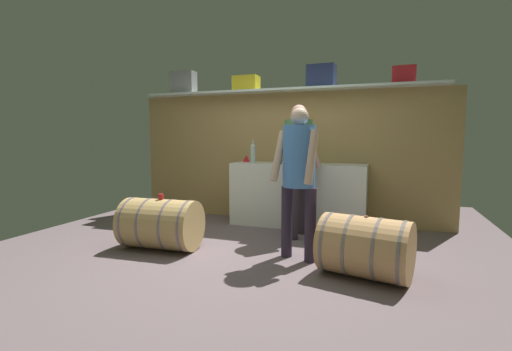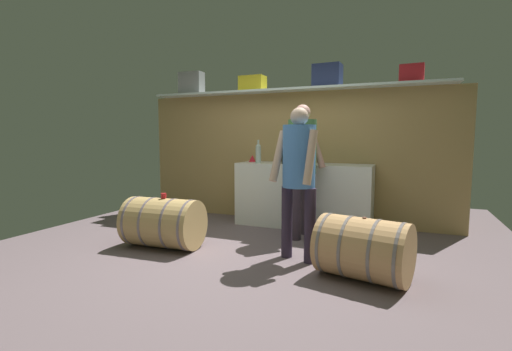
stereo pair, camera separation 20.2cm
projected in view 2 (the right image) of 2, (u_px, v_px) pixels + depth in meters
ground_plane at (254, 246)px, 4.37m from camera, size 6.13×7.20×0.02m
back_wall_panel at (291, 157)px, 5.65m from camera, size 4.93×0.10×1.99m
high_shelf_board at (289, 90)px, 5.40m from camera, size 4.53×0.40×0.03m
toolcase_grey at (192, 83)px, 6.02m from camera, size 0.40×0.22×0.36m
toolcase_yellow at (253, 84)px, 5.61m from camera, size 0.39×0.25×0.23m
toolcase_navy at (327, 76)px, 5.17m from camera, size 0.41×0.29×0.32m
toolcase_red at (412, 74)px, 4.75m from camera, size 0.31×0.22×0.23m
work_cabinet at (303, 195)px, 5.28m from camera, size 1.95×0.57×0.92m
wine_bottle_dark at (284, 154)px, 5.17m from camera, size 0.07×0.07×0.31m
wine_bottle_clear at (258, 153)px, 5.33m from camera, size 0.08×0.08×0.34m
wine_glass at (296, 158)px, 5.05m from camera, size 0.09×0.09×0.14m
red_funnel at (252, 158)px, 5.63m from camera, size 0.11×0.11×0.10m
wine_barrel_near at (163, 223)px, 4.28m from camera, size 0.90×0.63×0.60m
wine_barrel_far at (364, 249)px, 3.30m from camera, size 0.91×0.73×0.58m
tasting_cup at (164, 196)px, 4.24m from camera, size 0.06×0.06×0.06m
winemaker_pouring at (302, 157)px, 4.64m from camera, size 0.46×0.53×1.72m
visitor_tasting at (299, 168)px, 3.75m from camera, size 0.52×0.43×1.61m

